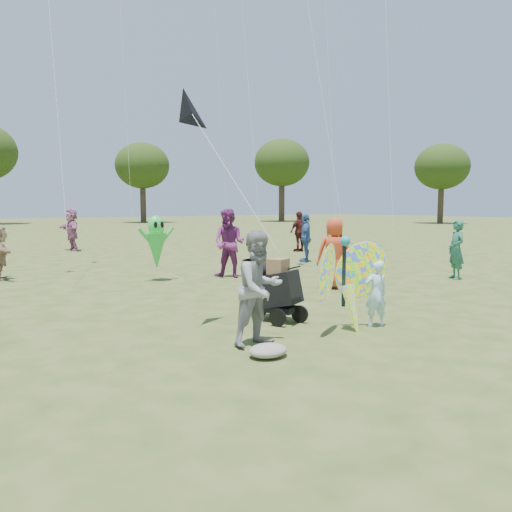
{
  "coord_description": "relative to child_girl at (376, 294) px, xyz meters",
  "views": [
    {
      "loc": [
        -5.31,
        -5.68,
        1.99
      ],
      "look_at": [
        -0.2,
        1.5,
        1.1
      ],
      "focal_mm": 35.0,
      "sensor_mm": 36.0,
      "label": 1
    }
  ],
  "objects": [
    {
      "name": "crowd_d",
      "position": [
        -4.2,
        9.39,
        0.18
      ],
      "size": [
        0.53,
        1.38,
        1.46
      ],
      "primitive_type": "imported",
      "rotation": [
        0.0,
        0.0,
        1.5
      ],
      "color": "#9D7C61",
      "rests_on": "ground"
    },
    {
      "name": "jogging_stroller",
      "position": [
        -1.1,
        1.31,
        0.06
      ],
      "size": [
        0.78,
        1.15,
        1.09
      ],
      "rotation": [
        0.0,
        0.0,
        0.43
      ],
      "color": "black",
      "rests_on": "ground"
    },
    {
      "name": "butterfly_kite",
      "position": [
        -0.59,
        0.08,
        0.21
      ],
      "size": [
        1.74,
        0.75,
        1.72
      ],
      "color": "red",
      "rests_on": "ground"
    },
    {
      "name": "crowd_a",
      "position": [
        2.13,
        3.16,
        0.31
      ],
      "size": [
        1.0,
        0.94,
        1.71
      ],
      "primitive_type": "imported",
      "rotation": [
        0.0,
        0.0,
        2.51
      ],
      "color": "red",
      "rests_on": "ground"
    },
    {
      "name": "alien_kite",
      "position": [
        -0.86,
        6.75,
        0.42
      ],
      "size": [
        1.12,
        0.69,
        1.74
      ],
      "color": "green",
      "rests_on": "ground"
    },
    {
      "name": "tree_line",
      "position": [
        2.66,
        45.21,
        6.31
      ],
      "size": [
        91.78,
        33.6,
        10.79
      ],
      "color": "#3A2D21",
      "rests_on": "ground"
    },
    {
      "name": "crowd_c",
      "position": [
        5.36,
        7.91,
        0.3
      ],
      "size": [
        1.0,
        1.0,
        1.71
      ],
      "primitive_type": "imported",
      "rotation": [
        0.0,
        0.0,
        3.92
      ],
      "color": "#385B9A",
      "rests_on": "ground"
    },
    {
      "name": "ground",
      "position": [
        -1.0,
        0.22,
        -0.55
      ],
      "size": [
        160.0,
        160.0,
        0.0
      ],
      "primitive_type": "plane",
      "color": "#51592B",
      "rests_on": "ground"
    },
    {
      "name": "grey_bag",
      "position": [
        -2.46,
        -0.32,
        -0.46
      ],
      "size": [
        0.54,
        0.44,
        0.17
      ],
      "primitive_type": "ellipsoid",
      "color": "gray",
      "rests_on": "ground"
    },
    {
      "name": "crowd_h",
      "position": [
        7.8,
        11.11,
        0.32
      ],
      "size": [
        1.04,
        0.46,
        1.75
      ],
      "primitive_type": "imported",
      "rotation": [
        0.0,
        0.0,
        3.18
      ],
      "color": "#441716",
      "rests_on": "ground"
    },
    {
      "name": "delta_kite_rig",
      "position": [
        -2.53,
        1.59,
        2.87
      ],
      "size": [
        1.17,
        1.61,
        2.52
      ],
      "color": "black",
      "rests_on": "ground"
    },
    {
      "name": "crowd_f",
      "position": [
        5.94,
        2.37,
        0.26
      ],
      "size": [
        0.62,
        0.7,
        1.61
      ],
      "primitive_type": "imported",
      "rotation": [
        0.0,
        0.0,
        4.2
      ],
      "color": "#24624D",
      "rests_on": "ground"
    },
    {
      "name": "crowd_e",
      "position": [
        1.05,
        6.16,
        0.4
      ],
      "size": [
        1.1,
        1.17,
        1.91
      ],
      "primitive_type": "imported",
      "rotation": [
        0.0,
        0.0,
        5.26
      ],
      "color": "#732668",
      "rests_on": "ground"
    },
    {
      "name": "crowd_j",
      "position": [
        -0.17,
        17.32,
        0.39
      ],
      "size": [
        0.68,
        1.77,
        1.87
      ],
      "primitive_type": "imported",
      "rotation": [
        0.0,
        0.0,
        4.79
      ],
      "color": "#A55E86",
      "rests_on": "ground"
    },
    {
      "name": "child_girl",
      "position": [
        0.0,
        0.0,
        0.0
      ],
      "size": [
        0.46,
        0.37,
        1.1
      ],
      "primitive_type": "imported",
      "rotation": [
        0.0,
        0.0,
        2.83
      ],
      "color": "#B2DEFB",
      "rests_on": "ground"
    },
    {
      "name": "adult_man",
      "position": [
        -2.21,
        0.21,
        0.27
      ],
      "size": [
        0.85,
        0.7,
        1.64
      ],
      "primitive_type": "imported",
      "rotation": [
        0.0,
        0.0,
        0.09
      ],
      "color": "gray",
      "rests_on": "ground"
    }
  ]
}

